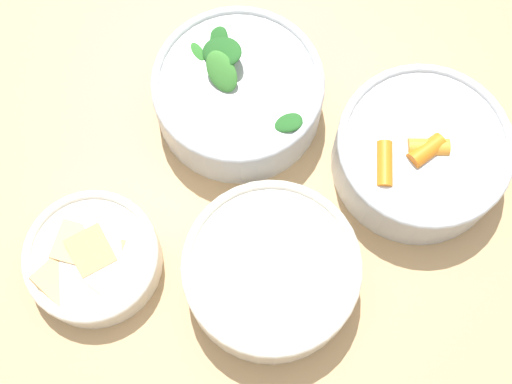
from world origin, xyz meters
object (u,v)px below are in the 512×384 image
(bowl_greens, at_px, (238,93))
(bowl_beans_hotdog, at_px, (269,271))
(bowl_cookies, at_px, (92,258))
(bowl_carrots, at_px, (420,153))

(bowl_greens, xyz_separation_m, bowl_beans_hotdog, (0.18, 0.10, -0.01))
(bowl_greens, height_order, bowl_cookies, bowl_greens)
(bowl_beans_hotdog, bearing_deg, bowl_cookies, -74.27)
(bowl_carrots, distance_m, bowl_beans_hotdog, 0.21)
(bowl_carrots, xyz_separation_m, bowl_cookies, (0.23, -0.29, -0.01))
(bowl_greens, distance_m, bowl_beans_hotdog, 0.20)
(bowl_carrots, height_order, bowl_cookies, bowl_carrots)
(bowl_carrots, distance_m, bowl_cookies, 0.37)
(bowl_greens, xyz_separation_m, bowl_cookies, (0.23, -0.08, -0.01))
(bowl_carrots, bearing_deg, bowl_beans_hotdog, -31.53)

